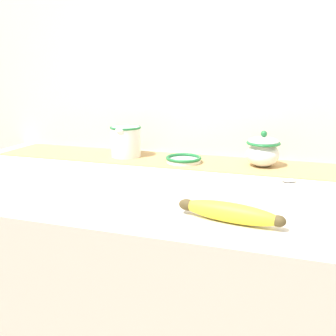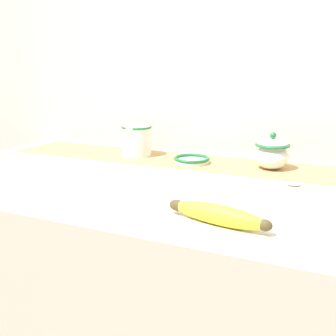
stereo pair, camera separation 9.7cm
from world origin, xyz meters
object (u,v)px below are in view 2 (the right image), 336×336
sugar_bowl (272,153)px  banana (217,214)px  cream_pitcher (137,140)px  small_dish (192,160)px  spoon (289,184)px

sugar_bowl → banana: (-0.03, -0.48, -0.03)m
cream_pitcher → small_dish: (0.22, -0.03, -0.05)m
small_dish → spoon: bearing=-21.5°
sugar_bowl → small_dish: bearing=-174.2°
small_dish → spoon: small_dish is taller
banana → spoon: bearing=73.0°
sugar_bowl → banana: 0.49m
cream_pitcher → banana: bearing=-47.7°
sugar_bowl → spoon: size_ratio=0.66×
banana → spoon: banana is taller
sugar_bowl → banana: bearing=-93.4°
sugar_bowl → spoon: 0.18m
cream_pitcher → sugar_bowl: (0.47, -0.00, -0.01)m
cream_pitcher → sugar_bowl: size_ratio=1.13×
small_dish → banana: 0.51m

